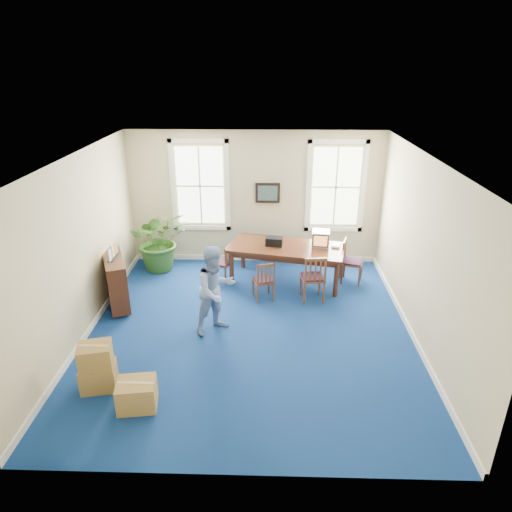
{
  "coord_description": "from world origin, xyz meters",
  "views": [
    {
      "loc": [
        0.33,
        -7.28,
        4.68
      ],
      "look_at": [
        0.1,
        0.6,
        1.25
      ],
      "focal_mm": 32.0,
      "sensor_mm": 36.0,
      "label": 1
    }
  ],
  "objects_px": {
    "potted_plant": "(160,240)",
    "cardboard_boxes": "(112,362)",
    "man": "(216,290)",
    "chair_near_left": "(263,280)",
    "credenza": "(116,282)",
    "crt_tv": "(321,238)",
    "conference_table": "(286,264)"
  },
  "relations": [
    {
      "from": "crt_tv",
      "to": "chair_near_left",
      "type": "relative_size",
      "value": 0.47
    },
    {
      "from": "crt_tv",
      "to": "chair_near_left",
      "type": "bearing_deg",
      "value": -137.05
    },
    {
      "from": "chair_near_left",
      "to": "man",
      "type": "distance_m",
      "value": 1.54
    },
    {
      "from": "man",
      "to": "cardboard_boxes",
      "type": "xyz_separation_m",
      "value": [
        -1.44,
        -1.58,
        -0.43
      ]
    },
    {
      "from": "man",
      "to": "credenza",
      "type": "xyz_separation_m",
      "value": [
        -2.14,
        0.91,
        -0.34
      ]
    },
    {
      "from": "credenza",
      "to": "potted_plant",
      "type": "height_order",
      "value": "potted_plant"
    },
    {
      "from": "crt_tv",
      "to": "potted_plant",
      "type": "height_order",
      "value": "potted_plant"
    },
    {
      "from": "credenza",
      "to": "cardboard_boxes",
      "type": "bearing_deg",
      "value": -96.95
    },
    {
      "from": "cardboard_boxes",
      "to": "conference_table",
      "type": "bearing_deg",
      "value": 52.66
    },
    {
      "from": "crt_tv",
      "to": "man",
      "type": "height_order",
      "value": "man"
    },
    {
      "from": "credenza",
      "to": "cardboard_boxes",
      "type": "height_order",
      "value": "credenza"
    },
    {
      "from": "credenza",
      "to": "crt_tv",
      "type": "bearing_deg",
      "value": -6.47
    },
    {
      "from": "potted_plant",
      "to": "credenza",
      "type": "bearing_deg",
      "value": -106.31
    },
    {
      "from": "chair_near_left",
      "to": "conference_table",
      "type": "bearing_deg",
      "value": -138.22
    },
    {
      "from": "crt_tv",
      "to": "chair_near_left",
      "type": "distance_m",
      "value": 1.65
    },
    {
      "from": "conference_table",
      "to": "potted_plant",
      "type": "height_order",
      "value": "potted_plant"
    },
    {
      "from": "chair_near_left",
      "to": "cardboard_boxes",
      "type": "height_order",
      "value": "chair_near_left"
    },
    {
      "from": "chair_near_left",
      "to": "crt_tv",
      "type": "bearing_deg",
      "value": -161.23
    },
    {
      "from": "credenza",
      "to": "potted_plant",
      "type": "xyz_separation_m",
      "value": [
        0.51,
        1.76,
        0.24
      ]
    },
    {
      "from": "man",
      "to": "credenza",
      "type": "relative_size",
      "value": 1.32
    },
    {
      "from": "potted_plant",
      "to": "cardboard_boxes",
      "type": "relative_size",
      "value": 1.05
    },
    {
      "from": "crt_tv",
      "to": "chair_near_left",
      "type": "xyz_separation_m",
      "value": [
        -1.25,
        -0.91,
        -0.59
      ]
    },
    {
      "from": "crt_tv",
      "to": "man",
      "type": "relative_size",
      "value": 0.25
    },
    {
      "from": "conference_table",
      "to": "man",
      "type": "distance_m",
      "value": 2.52
    },
    {
      "from": "conference_table",
      "to": "man",
      "type": "bearing_deg",
      "value": -110.63
    },
    {
      "from": "chair_near_left",
      "to": "potted_plant",
      "type": "distance_m",
      "value": 2.87
    },
    {
      "from": "crt_tv",
      "to": "credenza",
      "type": "xyz_separation_m",
      "value": [
        -4.23,
        -1.23,
        -0.53
      ]
    },
    {
      "from": "man",
      "to": "potted_plant",
      "type": "distance_m",
      "value": 3.12
    },
    {
      "from": "chair_near_left",
      "to": "credenza",
      "type": "bearing_deg",
      "value": -11.11
    },
    {
      "from": "conference_table",
      "to": "chair_near_left",
      "type": "height_order",
      "value": "chair_near_left"
    },
    {
      "from": "cardboard_boxes",
      "to": "man",
      "type": "bearing_deg",
      "value": 47.68
    },
    {
      "from": "credenza",
      "to": "potted_plant",
      "type": "bearing_deg",
      "value": 51.01
    }
  ]
}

